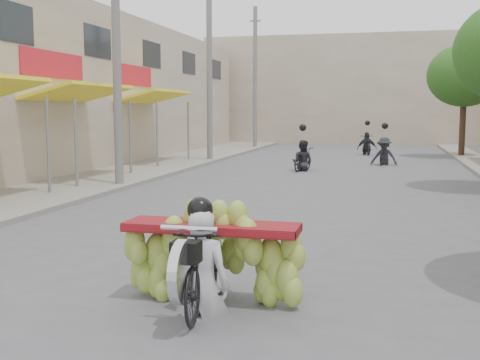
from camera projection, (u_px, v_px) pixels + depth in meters
name	position (u px, v px, depth m)	size (l,w,h in m)	color
sidewalk_left	(114.00, 173.00, 20.52)	(4.00, 60.00, 0.12)	gray
far_building	(358.00, 91.00, 40.63)	(20.00, 6.00, 7.00)	#B4A48F
utility_pole_mid	(116.00, 45.00, 16.79)	(0.60, 0.24, 8.00)	slate
utility_pole_far	(209.00, 67.00, 25.47)	(0.60, 0.24, 8.00)	slate
utility_pole_back	(255.00, 78.00, 34.15)	(0.60, 0.24, 8.00)	slate
street_tree_far	(465.00, 76.00, 27.74)	(3.40, 3.40, 5.25)	#3A2719
banana_motorbike	(206.00, 245.00, 6.67)	(2.20, 1.86, 2.17)	black
bg_motorbike_a	(302.00, 150.00, 21.90)	(0.88, 1.57, 1.95)	black
bg_motorbike_b	(384.00, 144.00, 24.22)	(1.14, 1.68, 1.95)	black
bg_motorbike_c	(367.00, 139.00, 29.84)	(1.04, 1.73, 1.95)	black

